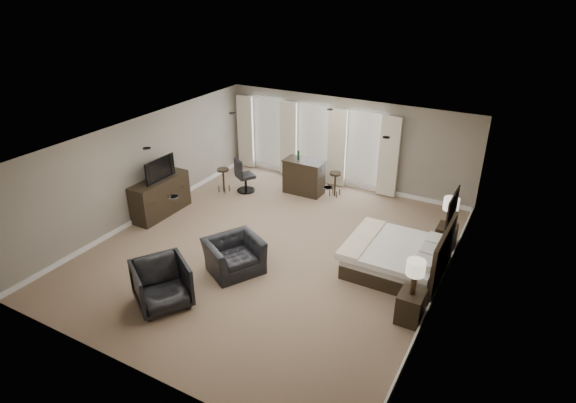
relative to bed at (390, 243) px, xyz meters
The scene contains 16 objects.
room 2.72m from the bed, 168.37° to the right, with size 7.60×8.60×2.64m.
window_bay 5.09m from the bed, 135.02° to the left, with size 5.25×0.20×2.30m.
bed is the anchor object (origin of this frame).
nightstand_near 1.73m from the bed, 58.46° to the right, with size 0.44×0.54×0.59m, color black.
nightstand_far 1.73m from the bed, 58.46° to the left, with size 0.42×0.52×0.56m, color black.
lamp_near 1.73m from the bed, 58.46° to the right, with size 0.33×0.33×0.69m, color beige.
lamp_far 1.73m from the bed, 58.46° to the left, with size 0.34×0.34×0.71m, color beige.
wall_art 1.59m from the bed, ahead, with size 0.04×0.96×0.56m, color slate.
dresser 6.04m from the bed, behind, with size 0.55×1.71×0.99m, color black.
tv 6.06m from the bed, behind, with size 1.01×0.58×0.13m, color black.
armchair_near 3.29m from the bed, 149.89° to the right, with size 1.12×0.73×0.98m, color black.
armchair_far 4.71m from the bed, 135.90° to the right, with size 0.97×0.91×1.00m, color black.
bar_counter 4.25m from the bed, 142.34° to the left, with size 1.15×0.60×1.00m, color black.
bar_stool_left 5.64m from the bed, 164.07° to the left, with size 0.34×0.34×0.71m, color black.
bar_stool_right 3.79m from the bed, 131.31° to the left, with size 0.34×0.34×0.71m, color black.
desk_chair 5.24m from the bed, 158.91° to the left, with size 0.51×0.51×1.01m, color black.
Camera 1 is at (4.91, -8.16, 5.82)m, focal length 30.00 mm.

